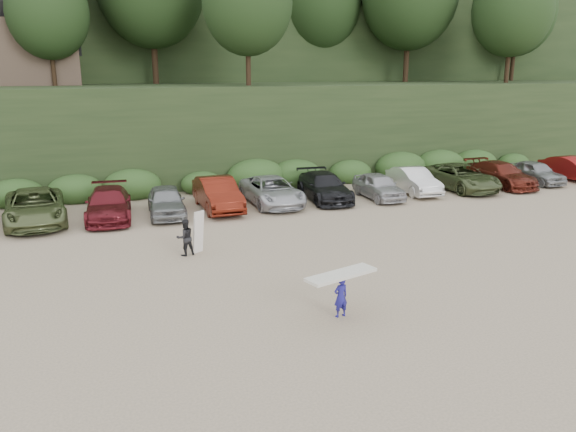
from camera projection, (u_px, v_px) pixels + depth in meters
name	position (u px, v px, depth m)	size (l,w,h in m)	color
ground	(331.00, 269.00, 20.30)	(120.00, 120.00, 0.00)	tan
hillside_backdrop	(169.00, 20.00, 50.11)	(90.00, 41.50, 28.00)	black
parked_cars	(290.00, 190.00, 29.98)	(39.75, 5.96, 1.64)	#ACACB1
child_surfer	(341.00, 287.00, 16.20)	(2.34, 1.24, 1.35)	navy
adult_surfer	(186.00, 237.00, 21.66)	(1.22, 0.70, 1.70)	black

